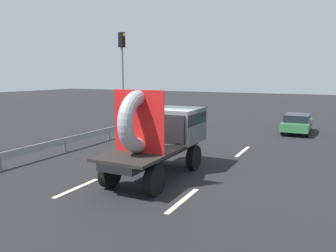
# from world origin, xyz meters

# --- Properties ---
(ground_plane) EXTENTS (120.00, 120.00, 0.00)m
(ground_plane) POSITION_xyz_m (0.00, 0.00, 0.00)
(ground_plane) COLOR black
(flatbed_truck) EXTENTS (2.02, 5.21, 3.29)m
(flatbed_truck) POSITION_xyz_m (-0.13, 0.36, 1.65)
(flatbed_truck) COLOR black
(flatbed_truck) RESTS_ON ground_plane
(distant_sedan) EXTENTS (1.64, 3.83, 1.25)m
(distant_sedan) POSITION_xyz_m (3.52, 12.24, 0.67)
(distant_sedan) COLOR black
(distant_sedan) RESTS_ON ground_plane
(traffic_light) EXTENTS (0.42, 0.36, 6.37)m
(traffic_light) POSITION_xyz_m (-6.48, 6.95, 4.11)
(traffic_light) COLOR gray
(traffic_light) RESTS_ON ground_plane
(guardrail) EXTENTS (0.10, 14.26, 0.71)m
(guardrail) POSITION_xyz_m (-6.13, 3.12, 0.53)
(guardrail) COLOR gray
(guardrail) RESTS_ON ground_plane
(lane_dash_left_near) EXTENTS (0.16, 2.11, 0.01)m
(lane_dash_left_near) POSITION_xyz_m (-1.96, -2.48, 0.00)
(lane_dash_left_near) COLOR beige
(lane_dash_left_near) RESTS_ON ground_plane
(lane_dash_left_far) EXTENTS (0.16, 2.05, 0.01)m
(lane_dash_left_far) POSITION_xyz_m (-1.96, 5.80, 0.00)
(lane_dash_left_far) COLOR beige
(lane_dash_left_far) RESTS_ON ground_plane
(lane_dash_right_near) EXTENTS (0.16, 2.23, 0.01)m
(lane_dash_right_near) POSITION_xyz_m (1.70, -1.88, 0.00)
(lane_dash_right_near) COLOR beige
(lane_dash_right_near) RESTS_ON ground_plane
(lane_dash_right_far) EXTENTS (0.16, 2.43, 0.01)m
(lane_dash_right_far) POSITION_xyz_m (1.70, 5.38, 0.00)
(lane_dash_right_far) COLOR beige
(lane_dash_right_far) RESTS_ON ground_plane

